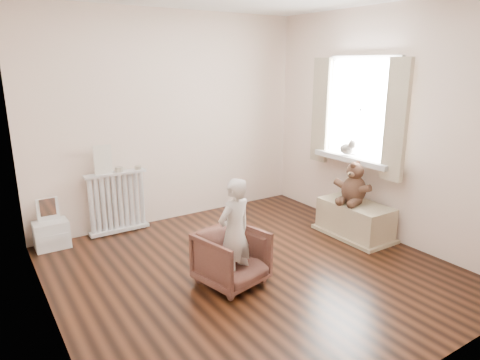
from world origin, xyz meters
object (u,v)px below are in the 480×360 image
toy_vanity (50,224)px  child (234,233)px  armchair (232,258)px  radiator (117,202)px  teddy_bear (355,180)px  toy_bench (355,219)px  plush_cat (347,147)px

toy_vanity → child: (1.25, -1.81, 0.25)m
armchair → radiator: bearing=92.5°
child → teddy_bear: child is taller
radiator → armchair: radiator is taller
child → toy_bench: (1.82, 0.23, -0.32)m
radiator → plush_cat: size_ratio=3.18×
toy_bench → teddy_bear: size_ratio=1.74×
armchair → teddy_bear: (1.81, 0.22, 0.41)m
radiator → plush_cat: 2.83m
toy_vanity → armchair: toy_vanity is taller
toy_bench → plush_cat: 0.87m
radiator → toy_vanity: radiator is taller
radiator → teddy_bear: 2.80m
armchair → teddy_bear: size_ratio=1.15×
toy_vanity → toy_bench: size_ratio=0.66×
armchair → toy_vanity: bearing=112.7°
radiator → teddy_bear: size_ratio=1.53×
armchair → teddy_bear: teddy_bear is taller
toy_vanity → armchair: (1.25, -1.76, -0.02)m
teddy_bear → toy_vanity: bearing=138.1°
armchair → toy_bench: size_ratio=0.66×
armchair → teddy_bear: 1.87m
radiator → child: size_ratio=0.74×
toy_bench → plush_cat: (0.14, 0.32, 0.80)m
child → toy_bench: 1.87m
radiator → child: child is taller
armchair → child: (0.00, -0.05, 0.27)m
toy_vanity → teddy_bear: 3.45m
child → plush_cat: 2.09m
toy_bench → teddy_bear: (-0.01, 0.04, 0.47)m
plush_cat → toy_vanity: bearing=173.4°
radiator → armchair: bearing=-74.8°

